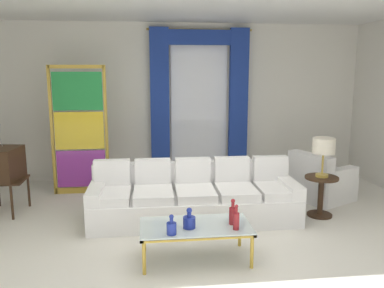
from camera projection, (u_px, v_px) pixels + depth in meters
ground_plane at (200, 236)px, 5.14m from camera, size 16.00×16.00×0.00m
wall_rear at (179, 101)px, 7.85m from camera, size 8.00×0.12×3.00m
ceiling_slab at (193, 2)px, 5.36m from camera, size 8.00×7.60×0.04m
curtained_window at (200, 89)px, 7.69m from camera, size 2.00×0.17×2.70m
couch_white_long at (194, 198)px, 5.70m from camera, size 2.93×0.96×0.86m
coffee_table at (196, 228)px, 4.47m from camera, size 1.24×0.64×0.41m
bottle_blue_decanter at (172, 227)px, 4.20m from camera, size 0.11×0.11×0.22m
bottle_crystal_tall at (233, 214)px, 4.47m from camera, size 0.08×0.08×0.30m
bottle_amber_squat at (236, 220)px, 4.31m from camera, size 0.07×0.07×0.28m
bottle_ruby_flask at (189, 221)px, 4.36m from camera, size 0.14×0.14×0.23m
vintage_tv at (2, 166)px, 5.87m from camera, size 0.62×0.66×1.35m
armchair_white at (320, 183)px, 6.56m from camera, size 1.09×1.08×0.80m
stained_glass_divider at (80, 133)px, 6.76m from camera, size 0.95×0.05×2.20m
peacock_figurine at (108, 185)px, 6.66m from camera, size 0.44×0.60×0.50m
round_side_table at (321, 193)px, 5.81m from camera, size 0.48×0.48×0.59m
table_lamp_brass at (324, 147)px, 5.68m from camera, size 0.32×0.32×0.57m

